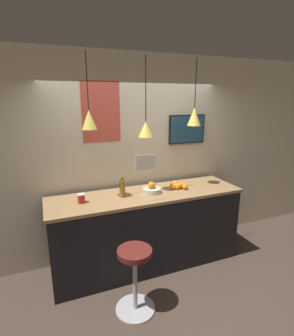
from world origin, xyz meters
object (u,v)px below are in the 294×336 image
(spread_jar, at_px, (81,198))
(mounted_tv, at_px, (187,129))
(fruit_bowl, at_px, (152,189))
(juice_bottle, at_px, (122,188))
(bar_stool, at_px, (135,271))

(spread_jar, height_order, mounted_tv, mounted_tv)
(fruit_bowl, height_order, mounted_tv, mounted_tv)
(juice_bottle, height_order, mounted_tv, mounted_tv)
(bar_stool, xyz_separation_m, fruit_bowl, (0.51, 0.74, 0.63))
(bar_stool, xyz_separation_m, juice_bottle, (0.10, 0.74, 0.69))
(juice_bottle, distance_m, mounted_tv, 1.40)
(bar_stool, xyz_separation_m, spread_jar, (-0.42, 0.74, 0.63))
(spread_jar, xyz_separation_m, mounted_tv, (1.68, 0.42, 0.72))
(juice_bottle, distance_m, spread_jar, 0.52)
(fruit_bowl, xyz_separation_m, spread_jar, (-0.93, -0.00, -0.00))
(bar_stool, distance_m, fruit_bowl, 1.10)
(fruit_bowl, height_order, juice_bottle, juice_bottle)
(bar_stool, distance_m, mounted_tv, 2.18)
(bar_stool, height_order, spread_jar, spread_jar)
(bar_stool, xyz_separation_m, mounted_tv, (1.26, 1.16, 1.35))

